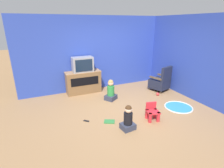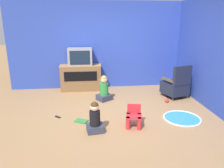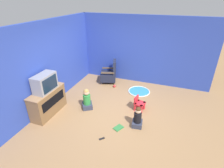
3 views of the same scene
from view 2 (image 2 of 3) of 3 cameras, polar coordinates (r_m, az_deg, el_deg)
name	(u,v)px [view 2 (image 2 of 3)]	position (r m, az deg, el deg)	size (l,w,h in m)	color
ground_plane	(115,112)	(5.20, 0.81, -7.41)	(30.00, 30.00, 0.00)	#9E754C
wall_back	(97,46)	(6.89, -3.84, 9.97)	(5.40, 0.12, 2.65)	#2D47B2
tv_cabinet	(81,77)	(6.76, -8.12, 1.78)	(1.23, 0.45, 0.79)	brown
television	(80,57)	(6.61, -8.35, 7.09)	(0.71, 0.38, 0.51)	#939399
black_armchair	(176,85)	(6.30, 16.38, -0.36)	(0.73, 0.76, 0.94)	brown
yellow_kid_chair	(134,118)	(4.50, 5.71, -8.81)	(0.37, 0.35, 0.45)	red
play_mat	(182,118)	(5.12, 17.82, -8.52)	(0.83, 0.83, 0.04)	teal
child_watching_left	(95,119)	(4.27, -4.50, -9.07)	(0.35, 0.31, 0.62)	#33384C
child_watching_center	(104,90)	(5.87, -2.08, -1.46)	(0.46, 0.45, 0.69)	#33384C
toy_ball	(167,100)	(5.95, 14.09, -4.19)	(0.11, 0.11, 0.11)	red
book	(81,121)	(4.80, -8.03, -9.57)	(0.32, 0.28, 0.02)	#337F3D
remote_control	(58,117)	(5.09, -13.98, -8.35)	(0.14, 0.14, 0.02)	black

